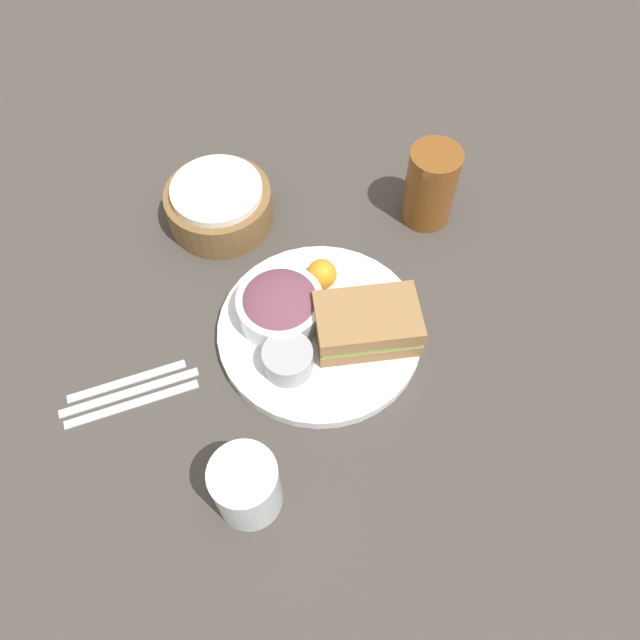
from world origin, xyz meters
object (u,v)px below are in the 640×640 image
Objects in this scene: fork at (132,404)px; sandwich at (367,324)px; dressing_cup at (288,359)px; salad_bowl at (280,305)px; bread_basket at (219,204)px; knife at (130,392)px; spoon at (127,381)px; plate at (320,331)px; water_glass at (246,487)px; drink_glass at (430,186)px.

sandwich is at bearing 177.57° from fork.
salad_bowl is at bearing 89.48° from dressing_cup.
knife is (-0.15, -0.29, -0.03)m from bread_basket.
fork is (-0.21, -0.01, -0.04)m from dressing_cup.
spoon is at bearing -90.00° from knife.
sandwich is 0.79× the size of fork.
bread_basket is at bearing 103.30° from dressing_cup.
water_glass reaches higher than plate.
knife is (-0.33, -0.03, -0.04)m from sandwich.
water_glass reaches higher than spoon.
spoon is at bearing -178.19° from sandwich.
bread_basket reaches higher than spoon.
sandwich is 1.18× the size of salad_bowl.
dressing_cup is 0.22m from spoon.
salad_bowl is at bearing -170.60° from knife.
water_glass reaches higher than sandwich.
sandwich is 1.09× the size of drink_glass.
drink_glass reaches higher than knife.
sandwich reaches higher than bread_basket.
salad_bowl reaches higher than spoon.
dressing_cup is at bearing -164.24° from sandwich.
plate reaches higher than fork.
salad_bowl reaches higher than dressing_cup.
bread_basket reaches higher than plate.
plate is 0.08m from dressing_cup.
knife is (-0.22, -0.08, -0.04)m from salad_bowl.
fork is at bearing -165.78° from plate.
bread_basket is at bearing 108.45° from salad_bowl.
water_glass is at bearing -106.20° from salad_bowl.
drink_glass reaches higher than salad_bowl.
salad_bowl reaches higher than knife.
drink_glass is at bearing 51.55° from water_glass.
dressing_cup is at bearing 66.69° from water_glass.
sandwich reaches higher than spoon.
drink_glass is (0.20, 0.19, 0.06)m from plate.
dressing_cup is 0.38× the size of fork.
knife is at bearing 90.00° from spoon.
dressing_cup reaches higher than knife.
fork and spoon have the same top height.
fork is at bearing 90.00° from spoon.
drink_glass is 0.73× the size of fork.
bread_basket is (-0.18, 0.26, -0.01)m from sandwich.
spoon is (-0.22, 0.02, -0.04)m from dressing_cup.
fork is at bearing -155.81° from salad_bowl.
plate is at bearing -136.53° from drink_glass.
dressing_cup is 0.36× the size of knife.
dressing_cup is at bearing -134.32° from plate.
fork is at bearing -115.52° from bread_basket.
plate is 2.21× the size of drink_glass.
plate is 2.87× the size of water_glass.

